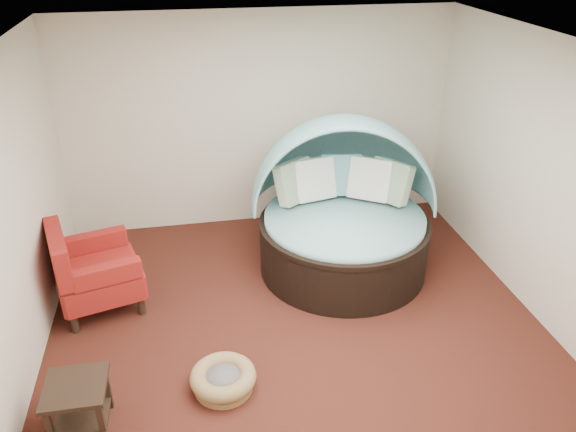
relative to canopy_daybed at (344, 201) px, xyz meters
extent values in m
plane|color=#491E15|center=(-0.77, -1.15, -0.84)|extent=(5.00, 5.00, 0.00)
plane|color=beige|center=(-0.77, 1.35, 0.56)|extent=(5.00, 0.00, 5.00)
plane|color=beige|center=(-0.77, -3.65, 0.56)|extent=(5.00, 0.00, 5.00)
plane|color=beige|center=(-3.27, -1.15, 0.56)|extent=(0.00, 5.00, 5.00)
plane|color=beige|center=(1.73, -1.15, 0.56)|extent=(0.00, 5.00, 5.00)
plane|color=white|center=(-0.77, -1.15, 1.96)|extent=(5.00, 5.00, 0.00)
cylinder|color=black|center=(-0.02, -0.12, -0.54)|extent=(2.26, 2.26, 0.60)
cylinder|color=black|center=(-0.02, -0.12, -0.22)|extent=(2.29, 2.29, 0.05)
cylinder|color=#8AC5C2|center=(-0.02, -0.12, -0.18)|extent=(2.14, 2.14, 0.13)
cube|color=#3F6E50|center=(-0.52, 0.32, 0.15)|extent=(0.57, 0.52, 0.52)
cube|color=white|center=(-0.28, 0.35, 0.15)|extent=(0.55, 0.38, 0.52)
cube|color=#65A6AF|center=(0.07, 0.41, 0.15)|extent=(0.54, 0.37, 0.52)
cube|color=white|center=(0.38, 0.23, 0.15)|extent=(0.57, 0.51, 0.52)
cube|color=#3F6E50|center=(0.60, 0.12, 0.15)|extent=(0.52, 0.57, 0.52)
cylinder|color=brown|center=(-1.59, -1.81, -0.81)|extent=(0.64, 0.64, 0.06)
torus|color=brown|center=(-1.59, -1.81, -0.71)|extent=(0.73, 0.73, 0.15)
cylinder|color=#605B60|center=(-1.59, -1.81, -0.73)|extent=(0.43, 0.43, 0.09)
cylinder|color=black|center=(-3.00, -0.75, -0.74)|extent=(0.10, 0.10, 0.20)
cylinder|color=black|center=(-3.18, -0.10, -0.74)|extent=(0.10, 0.10, 0.20)
cylinder|color=black|center=(-2.35, -0.57, -0.74)|extent=(0.10, 0.10, 0.20)
cylinder|color=black|center=(-2.53, 0.08, -0.74)|extent=(0.10, 0.10, 0.20)
cube|color=maroon|center=(-2.77, -0.33, -0.49)|extent=(1.04, 1.04, 0.29)
cube|color=maroon|center=(-3.09, -0.42, -0.10)|extent=(0.37, 0.85, 0.49)
cube|color=maroon|center=(-2.62, -0.66, -0.24)|extent=(0.69, 0.31, 0.20)
cube|color=maroon|center=(-2.81, 0.03, -0.24)|extent=(0.69, 0.31, 0.20)
cube|color=black|center=(-2.77, -2.04, -0.39)|extent=(0.49, 0.49, 0.04)
cube|color=black|center=(-2.77, -2.04, -0.72)|extent=(0.43, 0.43, 0.03)
cube|color=black|center=(-2.96, -2.23, -0.63)|extent=(0.05, 0.05, 0.43)
cube|color=black|center=(-2.96, -1.84, -0.63)|extent=(0.05, 0.05, 0.43)
cube|color=black|center=(-2.58, -2.23, -0.63)|extent=(0.05, 0.05, 0.43)
cube|color=black|center=(-2.57, -1.85, -0.63)|extent=(0.05, 0.05, 0.43)
camera|label=1|loc=(-1.73, -5.58, 2.88)|focal=35.00mm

